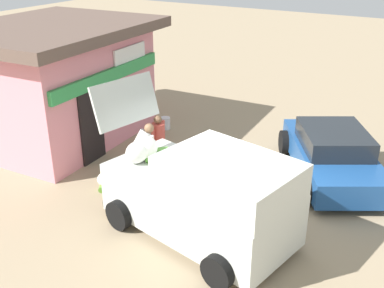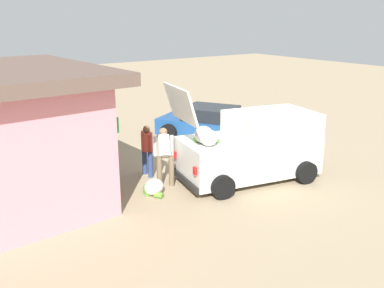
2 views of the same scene
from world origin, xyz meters
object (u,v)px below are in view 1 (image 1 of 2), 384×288
at_px(delivery_van, 203,195).
at_px(vendor_standing, 158,140).
at_px(storefront_bar, 56,81).
at_px(unloaded_banana_pile, 110,179).
at_px(paint_bucket, 165,123).
at_px(customer_bending, 140,150).
at_px(parked_sedan, 332,154).

xyz_separation_m(delivery_van, vendor_standing, (1.96, 2.42, -0.07)).
distance_m(storefront_bar, unloaded_banana_pile, 4.02).
bearing_deg(paint_bucket, vendor_standing, -149.73).
xyz_separation_m(unloaded_banana_pile, paint_bucket, (3.84, 0.90, 0.00)).
xyz_separation_m(delivery_van, paint_bucket, (4.49, 3.89, -0.77)).
bearing_deg(unloaded_banana_pile, customer_bending, -55.43).
bearing_deg(storefront_bar, customer_bending, -107.60).
xyz_separation_m(parked_sedan, unloaded_banana_pile, (-3.32, 4.55, -0.42)).
bearing_deg(customer_bending, delivery_van, -114.82).
distance_m(parked_sedan, unloaded_banana_pile, 5.65).
height_order(parked_sedan, unloaded_banana_pile, parked_sedan).
xyz_separation_m(delivery_van, customer_bending, (1.09, 2.35, -0.01)).
bearing_deg(parked_sedan, unloaded_banana_pile, 126.17).
bearing_deg(vendor_standing, storefront_bar, 84.42).
relative_size(parked_sedan, vendor_standing, 2.80).
relative_size(storefront_bar, delivery_van, 1.30).
relative_size(customer_bending, unloaded_banana_pile, 1.79).
bearing_deg(parked_sedan, vendor_standing, 116.85).
distance_m(delivery_van, paint_bucket, 5.99).
xyz_separation_m(parked_sedan, customer_bending, (-2.88, 3.90, 0.35)).
height_order(delivery_van, customer_bending, delivery_van).
bearing_deg(delivery_van, paint_bucket, 40.95).
xyz_separation_m(storefront_bar, vendor_standing, (-0.38, -3.86, -0.89)).
xyz_separation_m(vendor_standing, paint_bucket, (2.53, 1.48, -0.70)).
distance_m(parked_sedan, vendor_standing, 4.46).
distance_m(unloaded_banana_pile, paint_bucket, 3.95).
relative_size(delivery_van, unloaded_banana_pile, 5.11).
relative_size(vendor_standing, unloaded_banana_pile, 1.75).
relative_size(parked_sedan, paint_bucket, 11.33).
relative_size(parked_sedan, unloaded_banana_pile, 4.88).
height_order(customer_bending, unloaded_banana_pile, customer_bending).
height_order(storefront_bar, customer_bending, storefront_bar).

